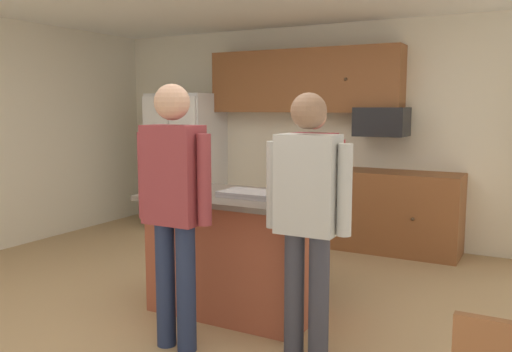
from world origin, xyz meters
name	(u,v)px	position (x,y,z in m)	size (l,w,h in m)	color
floor	(216,311)	(0.00, 0.00, 0.00)	(7.04, 7.04, 0.00)	tan
back_wall	(339,133)	(0.00, 2.80, 1.30)	(6.40, 0.10, 2.60)	beige
cabinet_run_upper	(303,81)	(-0.40, 2.60, 1.93)	(2.40, 0.38, 0.75)	brown
cabinet_run_lower	(379,210)	(0.60, 2.48, 0.45)	(1.80, 0.63, 0.90)	brown
refrigerator	(186,161)	(-2.00, 2.38, 0.89)	(0.86, 0.76, 1.79)	white
microwave_over_range	(382,122)	(0.60, 2.50, 1.45)	(0.56, 0.40, 0.32)	black
kitchen_island	(238,252)	(0.14, 0.11, 0.48)	(1.41, 0.86, 0.94)	#9E4C33
person_guest_by_door	(174,198)	(0.11, -0.67, 1.03)	(0.57, 0.23, 1.76)	#232D4C
person_host_foreground	(313,185)	(0.47, 0.85, 0.94)	(0.57, 0.22, 1.64)	#232D4C
person_guest_left	(307,209)	(0.94, -0.40, 0.99)	(0.57, 0.22, 1.70)	#383842
mug_ceramic_white	(190,184)	(-0.31, 0.11, 0.99)	(0.13, 0.08, 0.10)	white
glass_stout_tall	(287,191)	(0.60, 0.03, 1.01)	(0.06, 0.06, 0.14)	black
mug_blue_stoneware	(289,197)	(0.68, -0.10, 0.99)	(0.13, 0.08, 0.11)	white
tumbler_amber	(167,186)	(-0.36, -0.13, 1.01)	(0.07, 0.07, 0.14)	black
serving_tray	(250,194)	(0.27, 0.08, 0.96)	(0.44, 0.30, 0.04)	#B7B7BC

